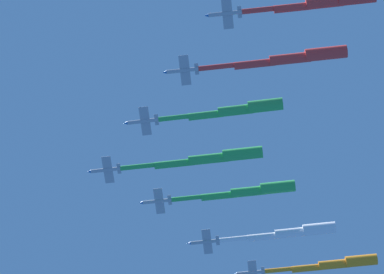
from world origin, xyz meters
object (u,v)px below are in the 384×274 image
at_px(jet_starboard_inner, 247,191).
at_px(jet_starboard_mid, 290,233).
at_px(jet_lead, 207,159).
at_px(jet_port_inner, 234,110).
at_px(jet_port_mid, 289,58).
at_px(jet_starboard_outer, 333,264).
at_px(jet_port_outer, 323,2).

bearing_deg(jet_starboard_inner, jet_starboard_mid, 79.17).
height_order(jet_lead, jet_starboard_inner, jet_starboard_inner).
distance_m(jet_port_inner, jet_starboard_inner, 29.38).
relative_size(jet_port_mid, jet_starboard_outer, 1.10).
bearing_deg(jet_starboard_outer, jet_lead, -100.33).
bearing_deg(jet_starboard_inner, jet_port_outer, -38.40).
bearing_deg(jet_port_mid, jet_port_outer, -27.45).
height_order(jet_lead, jet_starboard_outer, jet_starboard_outer).
xyz_separation_m(jet_lead, jet_starboard_outer, (10.06, 55.21, 1.15)).
xyz_separation_m(jet_port_inner, jet_starboard_inner, (-12.66, 26.39, 2.59)).
bearing_deg(jet_port_outer, jet_port_inner, 160.88).
height_order(jet_starboard_mid, jet_starboard_outer, jet_starboard_outer).
bearing_deg(jet_starboard_inner, jet_port_mid, -42.53).
height_order(jet_port_inner, jet_starboard_mid, jet_port_inner).
distance_m(jet_lead, jet_starboard_inner, 18.15).
distance_m(jet_port_mid, jet_port_outer, 17.48).
relative_size(jet_port_mid, jet_starboard_mid, 1.09).
height_order(jet_lead, jet_port_mid, jet_port_mid).
bearing_deg(jet_port_inner, jet_port_outer, -19.12).
xyz_separation_m(jet_starboard_inner, jet_port_outer, (49.34, -39.10, -1.75)).
relative_size(jet_lead, jet_port_mid, 1.03).
relative_size(jet_starboard_mid, jet_port_outer, 1.01).
distance_m(jet_starboard_inner, jet_starboard_outer, 38.30).
distance_m(jet_port_inner, jet_starboard_mid, 45.71).
height_order(jet_lead, jet_port_outer, jet_port_outer).
height_order(jet_starboard_inner, jet_port_outer, jet_starboard_inner).
bearing_deg(jet_port_inner, jet_starboard_outer, 94.29).
bearing_deg(jet_starboard_mid, jet_starboard_inner, -100.83).
distance_m(jet_port_inner, jet_port_mid, 21.72).
distance_m(jet_lead, jet_starboard_outer, 56.13).
distance_m(jet_port_inner, jet_starboard_outer, 64.01).
relative_size(jet_starboard_inner, jet_port_outer, 1.05).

